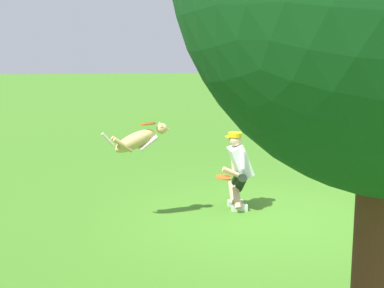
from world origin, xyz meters
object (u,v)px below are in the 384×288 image
(person, at_px, (238,168))
(frisbee_held, at_px, (224,177))
(frisbee_flying, at_px, (148,124))
(dog, at_px, (138,140))

(person, bearing_deg, frisbee_held, 38.35)
(frisbee_flying, bearing_deg, dog, 26.76)
(person, height_order, frisbee_flying, frisbee_flying)
(frisbee_held, bearing_deg, dog, 6.10)
(person, xyz_separation_m, dog, (1.64, 0.41, 0.58))
(frisbee_flying, bearing_deg, person, -167.52)
(person, relative_size, frisbee_flying, 5.41)
(dog, height_order, frisbee_held, dog)
(dog, distance_m, frisbee_flying, 0.29)
(person, distance_m, frisbee_held, 0.40)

